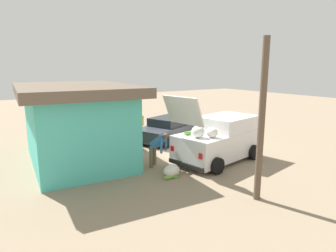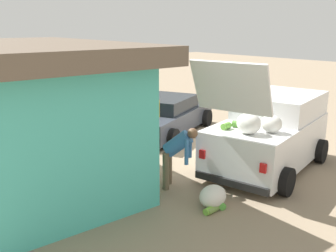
# 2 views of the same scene
# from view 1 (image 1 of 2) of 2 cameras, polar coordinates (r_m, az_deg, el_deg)

# --- Properties ---
(ground_plane) EXTENTS (60.00, 60.00, 0.00)m
(ground_plane) POSITION_cam_1_polar(r_m,az_deg,el_deg) (14.85, 6.68, -4.33)
(ground_plane) COLOR gray
(storefront_bar) EXTENTS (6.71, 4.84, 3.28)m
(storefront_bar) POSITION_cam_1_polar(r_m,az_deg,el_deg) (13.01, -17.27, 0.68)
(storefront_bar) COLOR #4CC6B7
(storefront_bar) RESTS_ON ground_plane
(delivery_van) EXTENTS (2.84, 4.61, 2.96)m
(delivery_van) POSITION_cam_1_polar(r_m,az_deg,el_deg) (12.92, 9.87, -2.49)
(delivery_van) COLOR white
(delivery_van) RESTS_ON ground_plane
(parked_sedan) EXTENTS (3.32, 4.67, 1.26)m
(parked_sedan) POSITION_cam_1_polar(r_m,az_deg,el_deg) (16.48, 0.31, -0.53)
(parked_sedan) COLOR #383D47
(parked_sedan) RESTS_ON ground_plane
(vendor_standing) EXTENTS (0.42, 0.55, 1.64)m
(vendor_standing) POSITION_cam_1_polar(r_m,az_deg,el_deg) (13.18, -6.11, -2.08)
(vendor_standing) COLOR #726047
(vendor_standing) RESTS_ON ground_plane
(customer_bending) EXTENTS (0.77, 0.73, 1.44)m
(customer_bending) POSITION_cam_1_polar(r_m,az_deg,el_deg) (11.89, -2.02, -3.80)
(customer_bending) COLOR #726047
(customer_bending) RESTS_ON ground_plane
(unloaded_banana_pile) EXTENTS (0.70, 0.83, 0.45)m
(unloaded_banana_pile) POSITION_cam_1_polar(r_m,az_deg,el_deg) (11.04, 0.69, -8.76)
(unloaded_banana_pile) COLOR silver
(unloaded_banana_pile) RESTS_ON ground_plane
(paint_bucket) EXTENTS (0.30, 0.30, 0.36)m
(paint_bucket) POSITION_cam_1_polar(r_m,az_deg,el_deg) (16.16, -9.68, -2.46)
(paint_bucket) COLOR blue
(paint_bucket) RESTS_ON ground_plane
(utility_pole) EXTENTS (0.20, 0.20, 4.86)m
(utility_pole) POSITION_cam_1_polar(r_m,az_deg,el_deg) (9.04, 17.64, 0.81)
(utility_pole) COLOR brown
(utility_pole) RESTS_ON ground_plane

